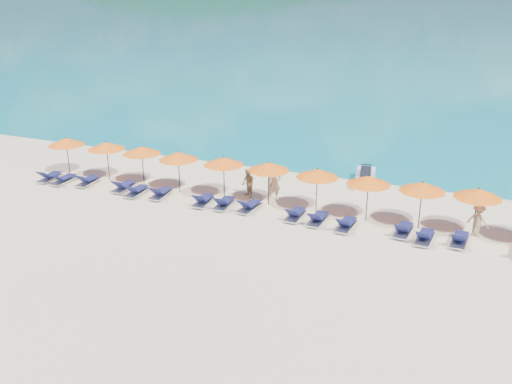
% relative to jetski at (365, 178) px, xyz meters
% --- Properties ---
extents(ground, '(1400.00, 1400.00, 0.00)m').
position_rel_jetski_xyz_m(ground, '(-3.85, -9.43, -0.40)').
color(ground, beige).
extents(headland_main, '(374.00, 242.00, 126.50)m').
position_rel_jetski_xyz_m(headland_main, '(-303.85, 530.57, -38.40)').
color(headland_main, black).
rests_on(headland_main, ground).
extents(headland_small, '(162.00, 126.00, 85.50)m').
position_rel_jetski_xyz_m(headland_small, '(-153.85, 550.57, -35.40)').
color(headland_small, black).
rests_on(headland_small, ground).
extents(jetski, '(1.49, 2.87, 0.97)m').
position_rel_jetski_xyz_m(jetski, '(0.00, 0.00, 0.00)').
color(jetski, white).
rests_on(jetski, ground).
extents(beachgoer_a, '(0.82, 0.78, 1.89)m').
position_rel_jetski_xyz_m(beachgoer_a, '(-3.77, -4.24, 0.55)').
color(beachgoer_a, tan).
rests_on(beachgoer_a, ground).
extents(beachgoer_b, '(0.85, 0.79, 1.53)m').
position_rel_jetski_xyz_m(beachgoer_b, '(-5.21, -4.28, 0.36)').
color(beachgoer_b, tan).
rests_on(beachgoer_b, ground).
extents(beachgoer_c, '(1.08, 0.81, 1.52)m').
position_rel_jetski_xyz_m(beachgoer_c, '(6.07, -4.85, 0.36)').
color(beachgoer_c, tan).
rests_on(beachgoer_c, ground).
extents(umbrella_0, '(2.10, 2.10, 2.28)m').
position_rel_jetski_xyz_m(umbrella_0, '(-16.25, -5.01, 1.62)').
color(umbrella_0, black).
rests_on(umbrella_0, ground).
extents(umbrella_1, '(2.10, 2.10, 2.28)m').
position_rel_jetski_xyz_m(umbrella_1, '(-13.60, -4.82, 1.62)').
color(umbrella_1, black).
rests_on(umbrella_1, ground).
extents(umbrella_2, '(2.10, 2.10, 2.28)m').
position_rel_jetski_xyz_m(umbrella_2, '(-11.27, -4.82, 1.62)').
color(umbrella_2, black).
rests_on(umbrella_2, ground).
extents(umbrella_3, '(2.10, 2.10, 2.28)m').
position_rel_jetski_xyz_m(umbrella_3, '(-8.88, -5.02, 1.62)').
color(umbrella_3, black).
rests_on(umbrella_3, ground).
extents(umbrella_4, '(2.10, 2.10, 2.28)m').
position_rel_jetski_xyz_m(umbrella_4, '(-6.29, -4.91, 1.62)').
color(umbrella_4, black).
rests_on(umbrella_4, ground).
extents(umbrella_5, '(2.10, 2.10, 2.28)m').
position_rel_jetski_xyz_m(umbrella_5, '(-3.84, -4.85, 1.62)').
color(umbrella_5, black).
rests_on(umbrella_5, ground).
extents(umbrella_6, '(2.10, 2.10, 2.28)m').
position_rel_jetski_xyz_m(umbrella_6, '(-1.31, -4.92, 1.62)').
color(umbrella_6, black).
rests_on(umbrella_6, ground).
extents(umbrella_7, '(2.10, 2.10, 2.28)m').
position_rel_jetski_xyz_m(umbrella_7, '(1.17, -5.00, 1.62)').
color(umbrella_7, black).
rests_on(umbrella_7, ground).
extents(umbrella_8, '(2.10, 2.10, 2.28)m').
position_rel_jetski_xyz_m(umbrella_8, '(3.58, -4.95, 1.62)').
color(umbrella_8, black).
rests_on(umbrella_8, ground).
extents(umbrella_9, '(2.10, 2.10, 2.28)m').
position_rel_jetski_xyz_m(umbrella_9, '(5.91, -4.86, 1.62)').
color(umbrella_9, black).
rests_on(umbrella_9, ground).
extents(lounger_0, '(0.79, 1.75, 0.66)m').
position_rel_jetski_xyz_m(lounger_0, '(-16.63, -6.26, -0.16)').
color(lounger_0, silver).
rests_on(lounger_0, ground).
extents(lounger_1, '(0.65, 1.71, 0.66)m').
position_rel_jetski_xyz_m(lounger_1, '(-15.62, -6.33, -0.16)').
color(lounger_1, silver).
rests_on(lounger_1, ground).
extents(lounger_2, '(0.77, 1.75, 0.66)m').
position_rel_jetski_xyz_m(lounger_2, '(-14.19, -5.98, -0.16)').
color(lounger_2, silver).
rests_on(lounger_2, ground).
extents(lounger_3, '(0.70, 1.73, 0.66)m').
position_rel_jetski_xyz_m(lounger_3, '(-11.81, -5.99, -0.16)').
color(lounger_3, silver).
rests_on(lounger_3, ground).
extents(lounger_4, '(0.69, 1.72, 0.66)m').
position_rel_jetski_xyz_m(lounger_4, '(-10.76, -6.32, -0.16)').
color(lounger_4, silver).
rests_on(lounger_4, ground).
extents(lounger_5, '(0.78, 1.75, 0.66)m').
position_rel_jetski_xyz_m(lounger_5, '(-9.40, -6.10, -0.16)').
color(lounger_5, silver).
rests_on(lounger_5, ground).
extents(lounger_6, '(0.76, 1.74, 0.66)m').
position_rel_jetski_xyz_m(lounger_6, '(-6.86, -6.17, -0.16)').
color(lounger_6, silver).
rests_on(lounger_6, ground).
extents(lounger_7, '(0.77, 1.75, 0.66)m').
position_rel_jetski_xyz_m(lounger_7, '(-5.73, -6.11, -0.16)').
color(lounger_7, silver).
rests_on(lounger_7, ground).
extents(lounger_8, '(0.79, 1.75, 0.66)m').
position_rel_jetski_xyz_m(lounger_8, '(-4.40, -6.00, -0.16)').
color(lounger_8, silver).
rests_on(lounger_8, ground).
extents(lounger_9, '(0.62, 1.70, 0.66)m').
position_rel_jetski_xyz_m(lounger_9, '(-1.97, -6.10, -0.16)').
color(lounger_9, silver).
rests_on(lounger_9, ground).
extents(lounger_10, '(0.66, 1.72, 0.66)m').
position_rel_jetski_xyz_m(lounger_10, '(-0.83, -6.19, -0.16)').
color(lounger_10, silver).
rests_on(lounger_10, ground).
extents(lounger_11, '(0.70, 1.73, 0.66)m').
position_rel_jetski_xyz_m(lounger_11, '(0.56, -6.33, -0.16)').
color(lounger_11, silver).
rests_on(lounger_11, ground).
extents(lounger_12, '(0.71, 1.73, 0.66)m').
position_rel_jetski_xyz_m(lounger_12, '(3.06, -5.94, -0.16)').
color(lounger_12, silver).
rests_on(lounger_12, ground).
extents(lounger_13, '(0.72, 1.73, 0.66)m').
position_rel_jetski_xyz_m(lounger_13, '(4.03, -6.34, -0.16)').
color(lounger_13, silver).
rests_on(lounger_13, ground).
extents(lounger_14, '(0.72, 1.73, 0.66)m').
position_rel_jetski_xyz_m(lounger_14, '(5.44, -6.01, -0.16)').
color(lounger_14, silver).
rests_on(lounger_14, ground).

